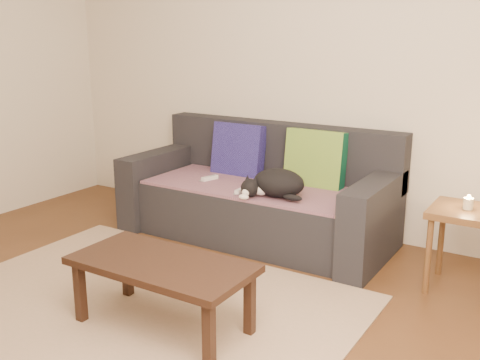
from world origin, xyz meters
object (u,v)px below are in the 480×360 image
(wii_remote_a, at_px, (210,178))
(coffee_table, at_px, (162,270))
(cat, at_px, (276,183))
(wii_remote_b, at_px, (242,190))
(side_table, at_px, (466,224))
(sofa, at_px, (259,198))

(wii_remote_a, distance_m, coffee_table, 1.56)
(cat, relative_size, wii_remote_a, 3.09)
(wii_remote_b, bearing_deg, coffee_table, -169.66)
(cat, xyz_separation_m, coffee_table, (-0.00, -1.27, -0.19))
(cat, bearing_deg, wii_remote_b, -175.65)
(cat, height_order, side_table, cat)
(wii_remote_b, xyz_separation_m, side_table, (1.54, 0.13, -0.02))
(wii_remote_a, xyz_separation_m, wii_remote_b, (0.40, -0.17, 0.00))
(cat, bearing_deg, coffee_table, -93.27)
(sofa, xyz_separation_m, wii_remote_a, (-0.38, -0.14, 0.15))
(wii_remote_a, height_order, side_table, side_table)
(wii_remote_a, distance_m, side_table, 1.95)
(wii_remote_a, distance_m, wii_remote_b, 0.44)
(side_table, xyz_separation_m, coffee_table, (-1.28, -1.37, -0.09))
(wii_remote_b, xyz_separation_m, coffee_table, (0.26, -1.24, -0.11))
(cat, distance_m, wii_remote_a, 0.69)
(cat, xyz_separation_m, wii_remote_b, (-0.27, -0.03, -0.08))
(wii_remote_a, bearing_deg, coffee_table, -138.75)
(cat, height_order, coffee_table, cat)
(sofa, distance_m, coffee_table, 1.57)
(sofa, bearing_deg, side_table, -6.40)
(wii_remote_b, height_order, coffee_table, wii_remote_b)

